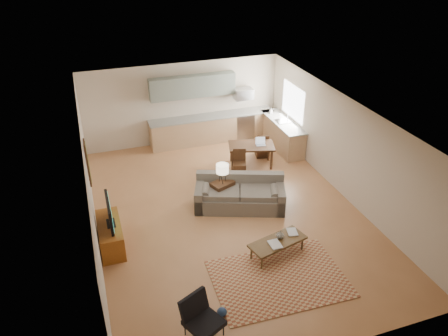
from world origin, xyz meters
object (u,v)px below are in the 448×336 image
object	(u,v)px
tv_credenza	(110,235)
dining_table	(251,155)
armchair	(204,320)
sofa	(240,193)
coffee_table	(277,248)
console_table	(222,193)

from	to	relation	value
tv_credenza	dining_table	distance (m)	5.15
armchair	tv_credenza	xyz separation A→B (m)	(-1.31, 3.09, -0.08)
sofa	armchair	distance (m)	4.16
coffee_table	armchair	world-z (taller)	armchair
coffee_table	console_table	world-z (taller)	console_table
sofa	armchair	size ratio (longest dim) A/B	3.07
tv_credenza	console_table	xyz separation A→B (m)	(2.97, 0.82, 0.03)
coffee_table	dining_table	size ratio (longest dim) A/B	0.98
sofa	dining_table	distance (m)	2.31
coffee_table	tv_credenza	size ratio (longest dim) A/B	0.99
sofa	console_table	world-z (taller)	sofa
tv_credenza	console_table	distance (m)	3.08
armchair	tv_credenza	world-z (taller)	armchair
console_table	sofa	bearing A→B (deg)	-58.63
coffee_table	armchair	distance (m)	2.69
armchair	tv_credenza	size ratio (longest dim) A/B	0.59
armchair	dining_table	world-z (taller)	armchair
coffee_table	sofa	bearing A→B (deg)	79.11
console_table	dining_table	bearing A→B (deg)	27.18
tv_credenza	console_table	bearing A→B (deg)	15.52
console_table	coffee_table	bearing A→B (deg)	-99.65
dining_table	tv_credenza	bearing A→B (deg)	-134.52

